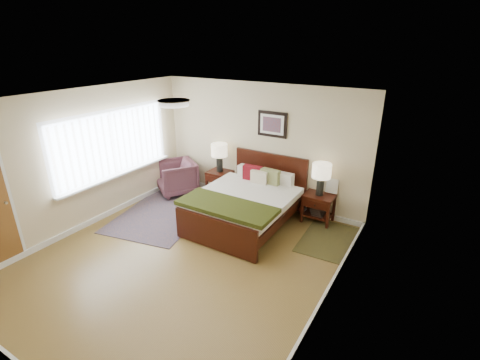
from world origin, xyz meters
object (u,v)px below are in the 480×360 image
Objects in this scene: lamp_left at (219,152)px; rug_persian at (163,213)px; nightstand_left at (219,177)px; armchair at (177,177)px; bed at (246,199)px; lamp_right at (321,173)px; nightstand_right at (318,205)px.

lamp_left reaches higher than rug_persian.
nightstand_left is 0.97× the size of lamp_left.
armchair is 1.13m from rug_persian.
armchair reaches higher than nightstand_left.
bed is 1.46m from lamp_left.
lamp_right is at bearing 0.00° from lamp_left.
bed is 1.37m from nightstand_right.
bed is 3.50× the size of nightstand_left.
bed is 2.53× the size of armchair.
lamp_left is at bearing 53.04° from armchair.
bed is at bearing 5.96° from rug_persian.
nightstand_right is at bearing 34.58° from bed.
nightstand_right is at bearing 39.47° from armchair.
nightstand_left reaches higher than rug_persian.
armchair is at bearing -174.25° from nightstand_right.
lamp_right is (1.12, 0.79, 0.47)m from bed.
nightstand_right is 2.35m from lamp_left.
lamp_left is (-1.13, 0.79, 0.51)m from bed.
bed is 1.36m from nightstand_left.
nightstand_left is 0.97× the size of lamp_right.
nightstand_left is 0.27× the size of rug_persian.
lamp_right is 0.28× the size of rug_persian.
armchair is (-0.95, -0.33, -0.65)m from lamp_left.
lamp_left is (-2.25, 0.01, 0.68)m from nightstand_right.
armchair is (-3.20, -0.33, -0.61)m from lamp_right.
nightstand_right is 0.64m from lamp_right.
lamp_left is (0.00, 0.02, 0.55)m from nightstand_left.
nightstand_right is (2.25, 0.01, -0.12)m from nightstand_left.
lamp_left is 1.00× the size of lamp_right.
nightstand_right is (1.12, 0.77, -0.17)m from bed.
bed is at bearing 21.47° from armchair.
lamp_right reaches higher than rug_persian.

